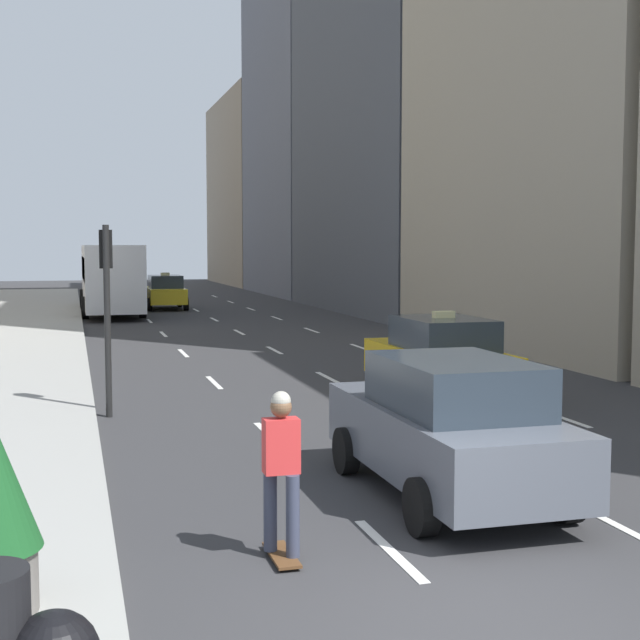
{
  "coord_description": "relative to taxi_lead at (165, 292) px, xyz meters",
  "views": [
    {
      "loc": [
        -3.37,
        -6.65,
        3.2
      ],
      "look_at": [
        1.84,
        12.03,
        1.59
      ],
      "focal_mm": 50.0,
      "sensor_mm": 36.0,
      "label": 1
    }
  ],
  "objects": [
    {
      "name": "ground_plane",
      "position": [
        -1.2,
        -39.23,
        -0.88
      ],
      "size": [
        160.0,
        160.0,
        0.0
      ],
      "primitive_type": "plane",
      "color": "#333335"
    },
    {
      "name": "lane_markings",
      "position": [
        1.4,
        -16.23,
        -0.87
      ],
      "size": [
        5.72,
        56.0,
        0.01
      ],
      "color": "white",
      "rests_on": "ground"
    },
    {
      "name": "building_row_right",
      "position": [
        10.8,
        -2.82,
        12.77
      ],
      "size": [
        6.0,
        79.25,
        35.29
      ],
      "color": "#A89E89",
      "rests_on": "ground"
    },
    {
      "name": "taxi_lead",
      "position": [
        0.0,
        0.0,
        0.0
      ],
      "size": [
        2.02,
        4.4,
        1.87
      ],
      "color": "yellow",
      "rests_on": "ground"
    },
    {
      "name": "taxi_second",
      "position": [
        2.8,
        -28.75,
        0.0
      ],
      "size": [
        2.02,
        4.4,
        1.87
      ],
      "color": "yellow",
      "rests_on": "ground"
    },
    {
      "name": "sedan_black_near",
      "position": [
        -0.0,
        -35.57,
        0.04
      ],
      "size": [
        2.02,
        4.54,
        1.81
      ],
      "color": "#565B66",
      "rests_on": "ground"
    },
    {
      "name": "city_bus",
      "position": [
        -2.81,
        -2.2,
        0.91
      ],
      "size": [
        2.8,
        11.61,
        3.25
      ],
      "color": "silver",
      "rests_on": "ground"
    },
    {
      "name": "skateboarder",
      "position": [
        -2.56,
        -37.21,
        0.08
      ],
      "size": [
        0.36,
        0.8,
        1.75
      ],
      "color": "brown",
      "rests_on": "ground"
    },
    {
      "name": "traffic_light_pole",
      "position": [
        -3.95,
        -28.8,
        1.53
      ],
      "size": [
        0.24,
        0.42,
        3.6
      ],
      "color": "black",
      "rests_on": "ground"
    }
  ]
}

